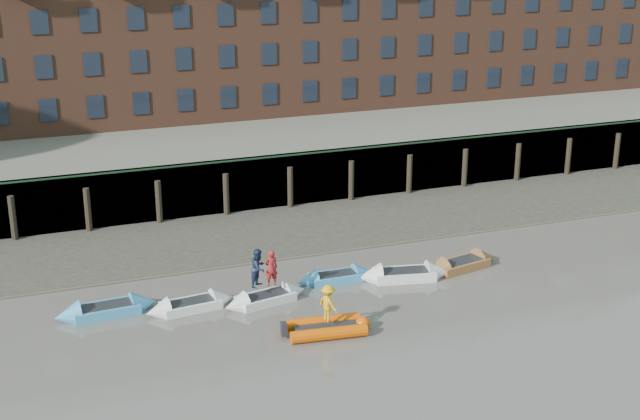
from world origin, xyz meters
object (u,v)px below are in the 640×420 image
rowboat_2 (191,305)px  rowboat_6 (461,265)px  rib_tender (329,327)px  person_rib_crew (328,303)px  rowboat_3 (266,298)px  rowboat_4 (336,277)px  person_rower_a (271,268)px  person_rower_b (259,268)px  rowboat_1 (106,310)px  rowboat_5 (404,275)px

rowboat_2 → rowboat_6: bearing=-6.5°
rib_tender → person_rib_crew: person_rib_crew is taller
rowboat_3 → rowboat_6: rowboat_6 is taller
rowboat_4 → person_rib_crew: 5.78m
person_rower_a → person_rower_b: bearing=-13.3°
person_rower_b → person_rower_a: bearing=-57.6°
rowboat_1 → person_rower_b: size_ratio=2.53×
person_rower_a → person_rib_crew: size_ratio=1.05×
rowboat_6 → person_rib_crew: (-8.90, -4.36, 1.18)m
rowboat_3 → person_rower_a: person_rower_a is taller
rowboat_3 → rowboat_5: size_ratio=0.90×
rowboat_4 → rowboat_6: 6.58m
rowboat_6 → rowboat_1: bearing=165.2°
rib_tender → rowboat_6: bearing=33.2°
rowboat_2 → person_rower_b: 3.53m
rowboat_1 → person_rower_b: 7.10m
rowboat_6 → person_rower_a: (-10.19, -0.38, 1.45)m
rowboat_4 → person_rower_b: (-4.22, -1.04, 1.53)m
rowboat_1 → person_rib_crew: bearing=-34.3°
rowboat_4 → rowboat_6: bearing=-6.1°
rowboat_3 → rowboat_5: bearing=-9.2°
rowboat_3 → person_rib_crew: bearing=-79.1°
rowboat_6 → person_rib_crew: person_rib_crew is taller
rowboat_4 → person_rower_b: size_ratio=2.18×
rowboat_3 → rowboat_4: 4.14m
rowboat_6 → rowboat_4: bearing=161.4°
rowboat_3 → person_rib_crew: (1.59, -3.94, 1.20)m
rowboat_6 → person_rower_a: 10.30m
person_rib_crew → person_rower_a: bearing=-1.6°
person_rower_a → person_rower_b: person_rower_b is taller
person_rower_a → person_rib_crew: bearing=106.3°
rowboat_4 → rib_tender: 5.65m
rowboat_1 → person_rower_b: (6.85, -1.15, 1.50)m
rowboat_3 → rowboat_5: (7.22, 0.25, 0.02)m
rowboat_5 → rowboat_6: (3.27, 0.18, -0.01)m
rib_tender → rowboat_1: bearing=155.9°
rowboat_3 → rowboat_5: 7.23m
rowboat_6 → person_rower_a: person_rower_a is taller
rowboat_1 → rowboat_4: 11.07m
rowboat_5 → person_rower_a: bearing=-166.6°
rowboat_5 → rowboat_4: bearing=175.4°
rowboat_2 → rowboat_3: size_ratio=0.99×
rowboat_2 → rowboat_4: rowboat_2 is taller
rowboat_1 → rowboat_5: 14.37m
rowboat_5 → person_rower_a: person_rower_a is taller
rowboat_4 → rowboat_6: rowboat_6 is taller
rowboat_3 → rowboat_2: bearing=160.6°
rowboat_1 → rib_tender: bearing=-34.2°
person_rower_a → person_rower_b: 0.58m
rowboat_1 → rowboat_6: 17.63m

